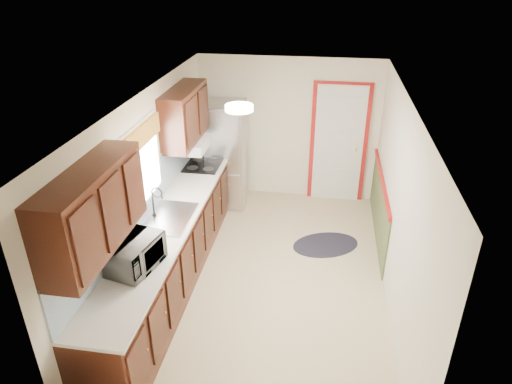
% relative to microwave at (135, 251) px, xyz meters
% --- Properties ---
extents(room_shell, '(3.20, 5.20, 2.52)m').
position_rel_microwave_xyz_m(room_shell, '(1.20, 1.21, 0.06)').
color(room_shell, beige).
rests_on(room_shell, ground).
extents(kitchen_run, '(0.63, 4.00, 2.20)m').
position_rel_microwave_xyz_m(kitchen_run, '(-0.04, 0.92, -0.33)').
color(kitchen_run, '#33130B').
rests_on(kitchen_run, ground).
extents(back_wall_trim, '(1.12, 2.30, 2.08)m').
position_rel_microwave_xyz_m(back_wall_trim, '(2.19, 3.42, -0.25)').
color(back_wall_trim, maroon).
rests_on(back_wall_trim, ground).
extents(ceiling_fixture, '(0.30, 0.30, 0.06)m').
position_rel_microwave_xyz_m(ceiling_fixture, '(0.90, 1.01, 1.22)').
color(ceiling_fixture, '#FFD88C').
rests_on(ceiling_fixture, room_shell).
extents(microwave, '(0.44, 0.63, 0.39)m').
position_rel_microwave_xyz_m(microwave, '(0.00, 0.00, 0.00)').
color(microwave, white).
rests_on(microwave, kitchen_run).
extents(refrigerator, '(0.76, 0.75, 1.74)m').
position_rel_microwave_xyz_m(refrigerator, '(0.18, 3.26, -0.27)').
color(refrigerator, '#B7B7BC').
rests_on(refrigerator, ground).
extents(rug, '(1.16, 0.98, 0.01)m').
position_rel_microwave_xyz_m(rug, '(1.94, 2.13, -1.13)').
color(rug, black).
rests_on(rug, ground).
extents(cooktop, '(0.52, 0.62, 0.02)m').
position_rel_microwave_xyz_m(cooktop, '(0.01, 2.61, -0.19)').
color(cooktop, black).
rests_on(cooktop, kitchen_run).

